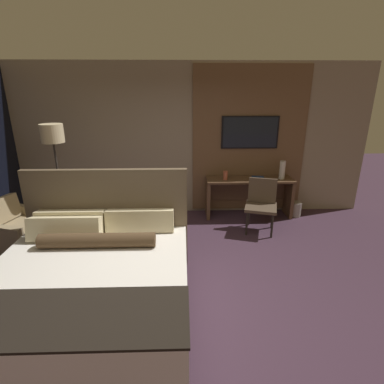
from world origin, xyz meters
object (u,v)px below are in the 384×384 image
Objects in this scene: desk at (249,191)px; floor_lamp at (53,143)px; bed at (91,283)px; vase_tall at (282,170)px; tv at (250,132)px; desk_chair at (261,201)px; vase_short at (225,175)px; waste_bin at (295,209)px; book at (258,178)px; armchair_by_window at (20,234)px.

floor_lamp is (-3.22, -0.72, 1.05)m from desk.
bed is 3.86m from vase_tall.
desk is 3.46m from floor_lamp.
tv is 0.58× the size of floor_lamp.
desk_chair is 3.46m from floor_lamp.
vase_short is 1.54m from waste_bin.
vase_short is at bearing -179.10° from vase_tall.
vase_tall reaches higher than desk.
armchair_by_window is at bearing -162.26° from book.
tv is 1.19× the size of desk_chair.
book is (2.40, 2.59, 0.40)m from bed.
vase_tall is 0.84m from waste_bin.
floor_lamp is (-0.98, 1.89, 1.18)m from bed.
floor_lamp is at bearing -24.27° from armchair_by_window.
vase_short is at bearing 54.98° from bed.
floor_lamp is 3.92m from vase_tall.
bed is at bearing -128.69° from tv.
tv is 1.72m from waste_bin.
bed reaches higher than vase_short.
vase_tall is at bearing 65.28° from desk_chair.
floor_lamp is (-3.22, -0.91, -0.03)m from tv.
vase_short is at bearing -52.46° from armchair_by_window.
desk is at bearing 174.93° from waste_bin.
floor_lamp reaches higher than vase_short.
desk is at bearing 12.62° from floor_lamp.
vase_short is (2.76, 0.65, -0.72)m from floor_lamp.
desk_chair reaches higher than armchair_by_window.
vase_tall is at bearing -5.12° from desk.
tv is at bearing 51.31° from bed.
armchair_by_window reaches higher than book.
bed is 2.35× the size of desk_chair.
vase_tall is at bearing -4.42° from book.
bed is 7.46× the size of waste_bin.
book is at bearing -7.04° from desk.
floor_lamp reaches higher than book.
waste_bin is at bearing -4.65° from book.
waste_bin is (4.61, 1.17, -0.14)m from armchair_by_window.
tv reaches higher than book.
desk_chair is 2.63× the size of vase_tall.
floor_lamp reaches higher than vase_tall.
desk is 0.63m from desk_chair.
armchair_by_window reaches higher than waste_bin.
armchair_by_window reaches higher than desk.
book is at bearing 4.62° from vase_short.
book is (3.38, 0.70, -0.78)m from floor_lamp.
tv is 3.35m from floor_lamp.
vase_short is (-0.46, -0.07, 0.33)m from desk.
vase_short is (-1.05, -0.02, -0.09)m from vase_tall.
desk is 0.98m from waste_bin.
desk_chair is at bearing -96.46° from book.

